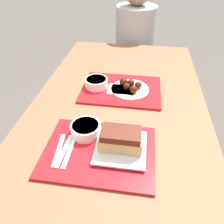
% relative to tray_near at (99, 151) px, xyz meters
% --- Properties ---
extents(ground_plane, '(12.00, 12.00, 0.00)m').
position_rel_tray_near_xyz_m(ground_plane, '(0.03, 0.23, -0.78)').
color(ground_plane, '#4C4742').
extents(picnic_table, '(0.90, 1.88, 0.77)m').
position_rel_tray_near_xyz_m(picnic_table, '(0.03, 0.23, -0.09)').
color(picnic_table, brown).
rests_on(picnic_table, ground_plane).
extents(picnic_bench_far, '(0.86, 0.28, 0.47)m').
position_rel_tray_near_xyz_m(picnic_bench_far, '(0.03, 1.39, -0.38)').
color(picnic_bench_far, brown).
rests_on(picnic_bench_far, ground_plane).
extents(tray_near, '(0.44, 0.33, 0.01)m').
position_rel_tray_near_xyz_m(tray_near, '(0.00, 0.00, 0.00)').
color(tray_near, '#B21419').
rests_on(tray_near, picnic_table).
extents(tray_far, '(0.44, 0.33, 0.01)m').
position_rel_tray_near_xyz_m(tray_far, '(0.04, 0.47, 0.00)').
color(tray_far, '#B21419').
rests_on(tray_far, picnic_table).
extents(bowl_coleslaw_near, '(0.13, 0.13, 0.05)m').
position_rel_tray_near_xyz_m(bowl_coleslaw_near, '(-0.07, 0.09, 0.03)').
color(bowl_coleslaw_near, white).
rests_on(bowl_coleslaw_near, tray_near).
extents(brisket_sandwich_plate, '(0.20, 0.20, 0.10)m').
position_rel_tray_near_xyz_m(brisket_sandwich_plate, '(0.08, 0.02, 0.05)').
color(brisket_sandwich_plate, beige).
rests_on(brisket_sandwich_plate, tray_near).
extents(plastic_fork_near, '(0.02, 0.17, 0.00)m').
position_rel_tray_near_xyz_m(plastic_fork_near, '(-0.14, -0.02, 0.01)').
color(plastic_fork_near, white).
rests_on(plastic_fork_near, tray_near).
extents(plastic_knife_near, '(0.02, 0.17, 0.00)m').
position_rel_tray_near_xyz_m(plastic_knife_near, '(-0.11, -0.02, 0.01)').
color(plastic_knife_near, white).
rests_on(plastic_knife_near, tray_near).
extents(plastic_spoon_near, '(0.03, 0.17, 0.00)m').
position_rel_tray_near_xyz_m(plastic_spoon_near, '(-0.16, -0.02, 0.01)').
color(plastic_spoon_near, white).
rests_on(plastic_spoon_near, tray_near).
extents(condiment_packet, '(0.04, 0.03, 0.01)m').
position_rel_tray_near_xyz_m(condiment_packet, '(-0.00, 0.07, 0.01)').
color(condiment_packet, '#A59E93').
rests_on(condiment_packet, tray_near).
extents(bowl_coleslaw_far, '(0.13, 0.13, 0.05)m').
position_rel_tray_near_xyz_m(bowl_coleslaw_far, '(-0.11, 0.47, 0.03)').
color(bowl_coleslaw_far, white).
rests_on(bowl_coleslaw_far, tray_far).
extents(wings_plate_far, '(0.21, 0.21, 0.05)m').
position_rel_tray_near_xyz_m(wings_plate_far, '(0.08, 0.47, 0.02)').
color(wings_plate_far, beige).
rests_on(wings_plate_far, tray_far).
extents(napkin_far, '(0.15, 0.10, 0.01)m').
position_rel_tray_near_xyz_m(napkin_far, '(0.03, 0.45, 0.01)').
color(napkin_far, white).
rests_on(napkin_far, tray_far).
extents(person_seated_across, '(0.34, 0.34, 0.75)m').
position_rel_tray_near_xyz_m(person_seated_across, '(0.06, 1.39, 0.01)').
color(person_seated_across, '#9E9EA3').
rests_on(person_seated_across, picnic_bench_far).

